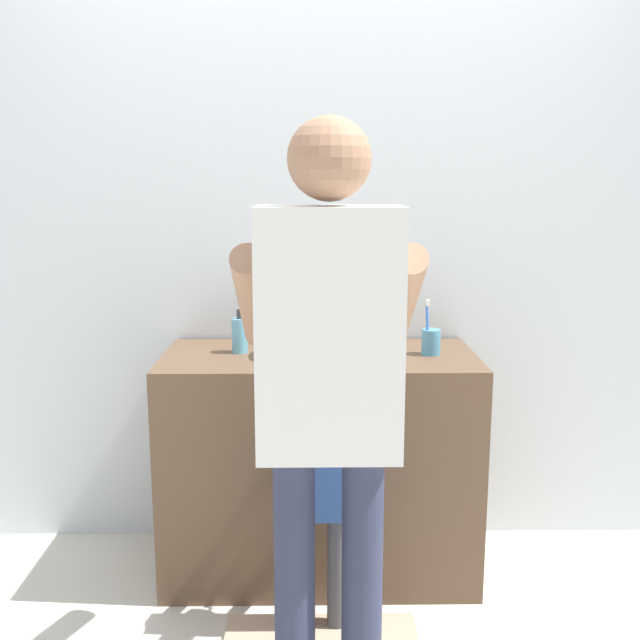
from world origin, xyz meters
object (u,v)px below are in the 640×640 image
(soap_bottle, at_px, (240,335))
(adult_parent, at_px, (329,369))
(toothbrush_cup, at_px, (431,341))
(child_toddler, at_px, (321,478))

(soap_bottle, xyz_separation_m, adult_parent, (0.31, -0.76, 0.07))
(toothbrush_cup, bearing_deg, child_toddler, -136.25)
(toothbrush_cup, height_order, soap_bottle, toothbrush_cup)
(child_toddler, xyz_separation_m, adult_parent, (0.02, -0.33, 0.45))
(toothbrush_cup, xyz_separation_m, child_toddler, (-0.41, -0.40, -0.37))
(toothbrush_cup, height_order, adult_parent, adult_parent)
(child_toddler, distance_m, adult_parent, 0.56)
(adult_parent, bearing_deg, toothbrush_cup, 61.19)
(soap_bottle, distance_m, child_toddler, 0.65)
(soap_bottle, bearing_deg, child_toddler, -55.65)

